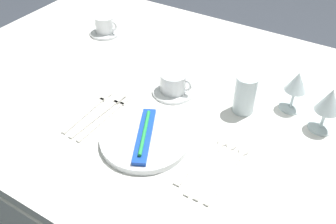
# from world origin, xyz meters

# --- Properties ---
(dining_table) EXTENTS (1.80, 1.11, 0.74)m
(dining_table) POSITION_xyz_m (0.00, 0.00, 0.66)
(dining_table) COLOR white
(dining_table) RESTS_ON ground
(dinner_plate) EXTENTS (0.24, 0.24, 0.02)m
(dinner_plate) POSITION_xyz_m (-0.02, -0.24, 0.75)
(dinner_plate) COLOR white
(dinner_plate) RESTS_ON dining_table
(toothbrush_package) EXTENTS (0.12, 0.20, 0.02)m
(toothbrush_package) POSITION_xyz_m (-0.02, -0.24, 0.77)
(toothbrush_package) COLOR blue
(toothbrush_package) RESTS_ON dinner_plate
(fork_outer) EXTENTS (0.02, 0.23, 0.00)m
(fork_outer) POSITION_xyz_m (-0.17, -0.21, 0.74)
(fork_outer) COLOR beige
(fork_outer) RESTS_ON dining_table
(fork_inner) EXTENTS (0.03, 0.23, 0.00)m
(fork_inner) POSITION_xyz_m (-0.20, -0.21, 0.74)
(fork_inner) COLOR beige
(fork_inner) RESTS_ON dining_table
(fork_salad) EXTENTS (0.02, 0.21, 0.00)m
(fork_salad) POSITION_xyz_m (-0.24, -0.21, 0.74)
(fork_salad) COLOR beige
(fork_salad) RESTS_ON dining_table
(dinner_knife) EXTENTS (0.02, 0.23, 0.00)m
(dinner_knife) POSITION_xyz_m (0.13, -0.21, 0.74)
(dinner_knife) COLOR beige
(dinner_knife) RESTS_ON dining_table
(spoon_soup) EXTENTS (0.03, 0.23, 0.01)m
(spoon_soup) POSITION_xyz_m (0.16, -0.19, 0.74)
(spoon_soup) COLOR beige
(spoon_soup) RESTS_ON dining_table
(spoon_dessert) EXTENTS (0.03, 0.23, 0.01)m
(spoon_dessert) POSITION_xyz_m (0.19, -0.19, 0.74)
(spoon_dessert) COLOR beige
(spoon_dessert) RESTS_ON dining_table
(spoon_tea) EXTENTS (0.03, 0.23, 0.01)m
(spoon_tea) POSITION_xyz_m (0.22, -0.19, 0.74)
(spoon_tea) COLOR beige
(spoon_tea) RESTS_ON dining_table
(saucer_left) EXTENTS (0.14, 0.14, 0.01)m
(saucer_left) POSITION_xyz_m (-0.07, 0.00, 0.74)
(saucer_left) COLOR white
(saucer_left) RESTS_ON dining_table
(coffee_cup_left) EXTENTS (0.11, 0.09, 0.06)m
(coffee_cup_left) POSITION_xyz_m (-0.07, 0.00, 0.78)
(coffee_cup_left) COLOR white
(coffee_cup_left) RESTS_ON saucer_left
(saucer_right) EXTENTS (0.13, 0.13, 0.01)m
(saucer_right) POSITION_xyz_m (-0.50, 0.20, 0.74)
(saucer_right) COLOR white
(saucer_right) RESTS_ON dining_table
(coffee_cup_right) EXTENTS (0.10, 0.08, 0.06)m
(coffee_cup_right) POSITION_xyz_m (-0.50, 0.20, 0.78)
(coffee_cup_right) COLOR white
(coffee_cup_right) RESTS_ON saucer_right
(wine_glass_centre) EXTENTS (0.07, 0.07, 0.13)m
(wine_glass_centre) POSITION_xyz_m (0.27, 0.11, 0.83)
(wine_glass_centre) COLOR silver
(wine_glass_centre) RESTS_ON dining_table
(wine_glass_left) EXTENTS (0.07, 0.07, 0.14)m
(wine_glass_left) POSITION_xyz_m (0.37, 0.07, 0.83)
(wine_glass_left) COLOR silver
(wine_glass_left) RESTS_ON dining_table
(drink_tumbler) EXTENTS (0.06, 0.06, 0.12)m
(drink_tumbler) POSITION_xyz_m (0.15, 0.03, 0.80)
(drink_tumbler) COLOR silver
(drink_tumbler) RESTS_ON dining_table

